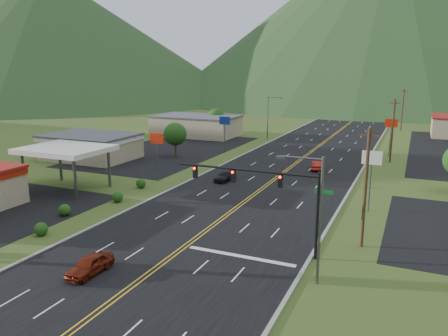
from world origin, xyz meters
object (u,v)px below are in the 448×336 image
at_px(traffic_signal, 268,188).
at_px(streetlight_east, 316,212).
at_px(car_dark_mid, 225,176).
at_px(gas_canopy, 66,150).
at_px(car_red_far, 317,166).
at_px(car_red_near, 90,265).
at_px(streetlight_west, 269,115).

relative_size(traffic_signal, streetlight_east, 1.46).
distance_m(streetlight_east, car_dark_mid, 29.40).
distance_m(streetlight_east, gas_canopy, 35.28).
bearing_deg(gas_canopy, car_red_far, 41.43).
height_order(car_red_near, car_red_far, car_red_near).
bearing_deg(car_dark_mid, car_red_far, 52.96).
bearing_deg(traffic_signal, streetlight_west, 107.97).
bearing_deg(car_red_near, gas_canopy, 138.62).
distance_m(gas_canopy, car_red_far, 34.91).
distance_m(traffic_signal, car_red_far, 31.39).
relative_size(traffic_signal, car_dark_mid, 3.11).
distance_m(gas_canopy, car_red_near, 25.34).
relative_size(gas_canopy, car_dark_mid, 2.37).
xyz_separation_m(streetlight_west, car_dark_mid, (5.89, -36.43, -4.57)).
xyz_separation_m(streetlight_east, gas_canopy, (-33.18, 12.00, -0.31)).
xyz_separation_m(traffic_signal, car_dark_mid, (-12.27, 19.58, -4.72)).
height_order(streetlight_west, car_red_far, streetlight_west).
bearing_deg(car_red_far, streetlight_west, -66.45).
relative_size(streetlight_east, car_red_near, 2.25).
xyz_separation_m(traffic_signal, gas_canopy, (-28.48, 8.00, -0.46)).
height_order(streetlight_east, car_red_far, streetlight_east).
bearing_deg(traffic_signal, car_red_near, -138.36).
bearing_deg(car_red_near, streetlight_west, 98.99).
relative_size(traffic_signal, streetlight_west, 1.46).
xyz_separation_m(streetlight_east, car_dark_mid, (-16.97, 23.57, -4.57)).
relative_size(traffic_signal, gas_canopy, 1.31).
xyz_separation_m(streetlight_east, car_red_near, (-15.06, -5.22, -4.50)).
bearing_deg(car_red_far, traffic_signal, 86.16).
distance_m(car_red_near, car_dark_mid, 28.86).
height_order(gas_canopy, car_red_far, gas_canopy).
xyz_separation_m(streetlight_east, car_red_far, (-7.19, 34.94, -4.52)).
bearing_deg(gas_canopy, car_red_near, -43.54).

